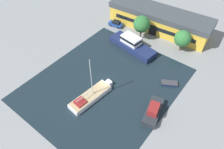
{
  "coord_description": "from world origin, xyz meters",
  "views": [
    {
      "loc": [
        21.81,
        -25.19,
        37.5
      ],
      "look_at": [
        0.0,
        2.61,
        1.0
      ],
      "focal_mm": 35.0,
      "sensor_mm": 36.0,
      "label": 1
    }
  ],
  "objects_px": {
    "warehouse_building": "(159,20)",
    "quay_tree_near_building": "(142,24)",
    "motor_cruiser": "(132,45)",
    "parked_car": "(116,24)",
    "cabin_boat": "(153,111)",
    "quay_tree_by_water": "(183,39)",
    "small_dinghy": "(169,83)",
    "sailboat_moored": "(91,96)"
  },
  "relations": [
    {
      "from": "quay_tree_by_water",
      "to": "warehouse_building",
      "type": "bearing_deg",
      "value": 151.3
    },
    {
      "from": "parked_car",
      "to": "quay_tree_by_water",
      "type": "bearing_deg",
      "value": -94.96
    },
    {
      "from": "quay_tree_near_building",
      "to": "cabin_boat",
      "type": "xyz_separation_m",
      "value": [
        15.9,
        -19.87,
        -3.72
      ]
    },
    {
      "from": "warehouse_building",
      "to": "cabin_boat",
      "type": "bearing_deg",
      "value": -67.12
    },
    {
      "from": "sailboat_moored",
      "to": "cabin_boat",
      "type": "height_order",
      "value": "sailboat_moored"
    },
    {
      "from": "quay_tree_near_building",
      "to": "motor_cruiser",
      "type": "distance_m",
      "value": 6.22
    },
    {
      "from": "warehouse_building",
      "to": "quay_tree_by_water",
      "type": "height_order",
      "value": "warehouse_building"
    },
    {
      "from": "motor_cruiser",
      "to": "quay_tree_near_building",
      "type": "bearing_deg",
      "value": 14.92
    },
    {
      "from": "quay_tree_by_water",
      "to": "parked_car",
      "type": "relative_size",
      "value": 1.32
    },
    {
      "from": "sailboat_moored",
      "to": "motor_cruiser",
      "type": "distance_m",
      "value": 19.61
    },
    {
      "from": "quay_tree_by_water",
      "to": "small_dinghy",
      "type": "relative_size",
      "value": 1.51
    },
    {
      "from": "parked_car",
      "to": "motor_cruiser",
      "type": "xyz_separation_m",
      "value": [
        9.94,
        -5.92,
        0.48
      ]
    },
    {
      "from": "quay_tree_by_water",
      "to": "small_dinghy",
      "type": "bearing_deg",
      "value": -74.03
    },
    {
      "from": "motor_cruiser",
      "to": "sailboat_moored",
      "type": "bearing_deg",
      "value": -164.65
    },
    {
      "from": "quay_tree_by_water",
      "to": "cabin_boat",
      "type": "height_order",
      "value": "quay_tree_by_water"
    },
    {
      "from": "quay_tree_near_building",
      "to": "small_dinghy",
      "type": "height_order",
      "value": "quay_tree_near_building"
    },
    {
      "from": "sailboat_moored",
      "to": "parked_car",
      "type": "bearing_deg",
      "value": 122.68
    },
    {
      "from": "warehouse_building",
      "to": "quay_tree_near_building",
      "type": "relative_size",
      "value": 4.3
    },
    {
      "from": "warehouse_building",
      "to": "parked_car",
      "type": "xyz_separation_m",
      "value": [
        -10.63,
        -6.72,
        -2.18
      ]
    },
    {
      "from": "quay_tree_near_building",
      "to": "small_dinghy",
      "type": "relative_size",
      "value": 1.79
    },
    {
      "from": "quay_tree_near_building",
      "to": "sailboat_moored",
      "type": "distance_m",
      "value": 25.13
    },
    {
      "from": "motor_cruiser",
      "to": "small_dinghy",
      "type": "xyz_separation_m",
      "value": [
        14.05,
        -5.35,
        -1.05
      ]
    },
    {
      "from": "motor_cruiser",
      "to": "cabin_boat",
      "type": "bearing_deg",
      "value": -126.49
    },
    {
      "from": "warehouse_building",
      "to": "small_dinghy",
      "type": "bearing_deg",
      "value": -58.52
    },
    {
      "from": "quay_tree_by_water",
      "to": "parked_car",
      "type": "bearing_deg",
      "value": -176.08
    },
    {
      "from": "motor_cruiser",
      "to": "quay_tree_by_water",
      "type": "bearing_deg",
      "value": -47.43
    },
    {
      "from": "quay_tree_near_building",
      "to": "quay_tree_by_water",
      "type": "distance_m",
      "value": 11.34
    },
    {
      "from": "parked_car",
      "to": "cabin_boat",
      "type": "bearing_deg",
      "value": -138.22
    },
    {
      "from": "parked_car",
      "to": "small_dinghy",
      "type": "height_order",
      "value": "parked_car"
    },
    {
      "from": "quay_tree_near_building",
      "to": "motor_cruiser",
      "type": "bearing_deg",
      "value": -82.6
    },
    {
      "from": "parked_car",
      "to": "sailboat_moored",
      "type": "height_order",
      "value": "sailboat_moored"
    },
    {
      "from": "small_dinghy",
      "to": "quay_tree_by_water",
      "type": "bearing_deg",
      "value": -14.68
    },
    {
      "from": "warehouse_building",
      "to": "cabin_boat",
      "type": "xyz_separation_m",
      "value": [
        14.54,
        -27.36,
        -1.99
      ]
    },
    {
      "from": "small_dinghy",
      "to": "cabin_boat",
      "type": "xyz_separation_m",
      "value": [
        1.19,
        -9.37,
        0.75
      ]
    },
    {
      "from": "parked_car",
      "to": "small_dinghy",
      "type": "bearing_deg",
      "value": -124.03
    },
    {
      "from": "parked_car",
      "to": "small_dinghy",
      "type": "relative_size",
      "value": 1.14
    },
    {
      "from": "parked_car",
      "to": "motor_cruiser",
      "type": "distance_m",
      "value": 11.58
    },
    {
      "from": "parked_car",
      "to": "sailboat_moored",
      "type": "bearing_deg",
      "value": -162.42
    },
    {
      "from": "warehouse_building",
      "to": "motor_cruiser",
      "type": "distance_m",
      "value": 12.77
    },
    {
      "from": "warehouse_building",
      "to": "small_dinghy",
      "type": "xyz_separation_m",
      "value": [
        13.36,
        -17.99,
        -2.75
      ]
    },
    {
      "from": "warehouse_building",
      "to": "quay_tree_near_building",
      "type": "xyz_separation_m",
      "value": [
        -1.36,
        -7.49,
        1.72
      ]
    },
    {
      "from": "quay_tree_by_water",
      "to": "parked_car",
      "type": "xyz_separation_m",
      "value": [
        -20.37,
        -1.39,
        -2.95
      ]
    }
  ]
}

